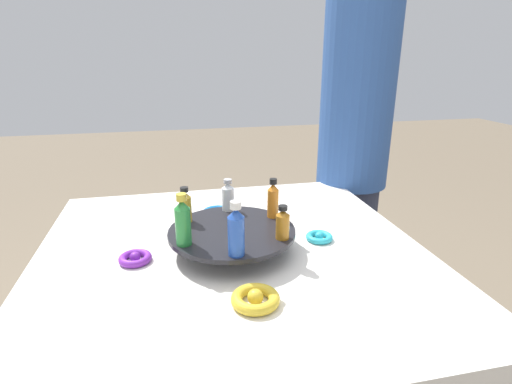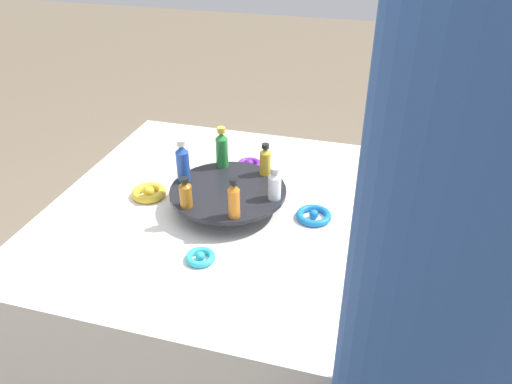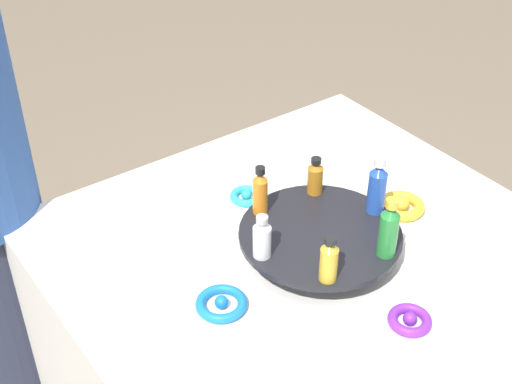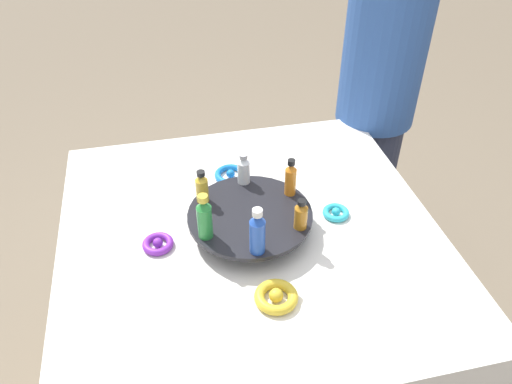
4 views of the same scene
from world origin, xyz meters
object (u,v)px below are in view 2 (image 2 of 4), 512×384
bottle_amber (186,193)px  ribbon_bow_teal (200,257)px  ribbon_bow_gold (149,193)px  ribbon_bow_blue (314,215)px  display_stand (228,194)px  bottle_green (222,149)px  bottle_gold (265,160)px  bottle_clear (275,185)px  bottle_blue (183,162)px  bottle_orange (234,200)px  ribbon_bow_purple (250,164)px

bottle_amber → ribbon_bow_teal: size_ratio=1.16×
ribbon_bow_gold → ribbon_bow_blue: size_ratio=1.04×
display_stand → ribbon_bow_gold: size_ratio=3.21×
display_stand → bottle_green: bearing=25.3°
bottle_green → ribbon_bow_teal: size_ratio=1.72×
bottle_gold → ribbon_bow_blue: bearing=-121.9°
bottle_green → ribbon_bow_blue: (-0.12, -0.32, -0.11)m
bottle_clear → bottle_blue: size_ratio=0.72×
bottle_orange → bottle_blue: size_ratio=0.86×
display_stand → bottle_clear: size_ratio=3.55×
ribbon_bow_purple → ribbon_bow_teal: bearing=-177.9°
bottle_green → display_stand: bearing=-154.7°
display_stand → bottle_gold: (0.12, -0.08, 0.06)m
bottle_orange → ribbon_bow_teal: bearing=157.7°
bottle_gold → ribbon_bow_teal: 0.40m
bottle_green → bottle_orange: bearing=-154.7°
bottle_clear → bottle_blue: (0.02, 0.29, 0.02)m
bottle_orange → ribbon_bow_teal: (-0.13, 0.05, -0.11)m
display_stand → ribbon_bow_teal: (-0.26, -0.01, -0.04)m
ribbon_bow_blue → ribbon_bow_purple: bearing=47.1°
bottle_orange → bottle_clear: 0.14m
bottle_green → ribbon_bow_gold: bearing=125.5°
ribbon_bow_blue → bottle_amber: bearing=110.7°
bottle_gold → bottle_clear: bearing=-154.7°
bottle_amber → bottle_blue: (0.13, 0.06, 0.02)m
display_stand → ribbon_bow_gold: bearing=92.1°
bottle_clear → bottle_green: (0.14, 0.21, 0.02)m
bottle_green → bottle_blue: size_ratio=0.99×
ribbon_bow_gold → ribbon_bow_purple: bearing=-42.9°
bottle_orange → bottle_gold: size_ratio=1.14×
bottle_blue → display_stand: bearing=-94.7°
bottle_amber → ribbon_bow_blue: bottle_amber is taller
ribbon_bow_gold → ribbon_bow_blue: ribbon_bow_gold is taller
bottle_blue → ribbon_bow_blue: bearing=-90.3°
ribbon_bow_teal → ribbon_bow_blue: size_ratio=0.75×
display_stand → ribbon_bow_gold: 0.26m
ribbon_bow_teal → ribbon_bow_purple: bearing=2.1°
bottle_amber → ribbon_bow_purple: bearing=-10.9°
bottle_gold → ribbon_bow_purple: bottle_gold is taller
bottle_amber → ribbon_bow_gold: (0.11, 0.18, -0.09)m
bottle_blue → ribbon_bow_purple: bottle_blue is taller
bottle_clear → bottle_blue: bottle_blue is taller
bottle_blue → bottle_green: bearing=-34.7°
bottle_clear → ribbon_bow_gold: (0.00, 0.40, -0.09)m
bottle_gold → bottle_blue: bottle_blue is taller
bottle_orange → bottle_amber: bearing=85.3°
ribbon_bow_blue → ribbon_bow_purple: (0.25, 0.27, 0.00)m
display_stand → bottle_amber: size_ratio=3.83×
display_stand → ribbon_bow_purple: 0.26m
bottle_orange → bottle_green: bottle_green is taller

